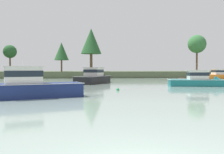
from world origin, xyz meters
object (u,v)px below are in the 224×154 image
dinghy_grey (184,79)px  mooring_buoy_green (118,90)px  cruiser_teal (203,83)px  cruiser_navy (22,91)px  cruiser_orange (222,76)px  cruiser_black (95,80)px  dinghy_white (29,79)px

dinghy_grey → mooring_buoy_green: size_ratio=7.58×
dinghy_grey → mooring_buoy_green: bearing=-125.7°
cruiser_teal → mooring_buoy_green: (-14.19, -6.05, -0.47)m
cruiser_navy → cruiser_orange: bearing=43.3°
mooring_buoy_green → dinghy_grey: bearing=54.3°
cruiser_black → dinghy_grey: bearing=30.3°
dinghy_white → dinghy_grey: 39.99m
cruiser_teal → cruiser_orange: (21.52, 29.66, 0.11)m
cruiser_orange → dinghy_grey: (-13.47, -4.75, -0.51)m
cruiser_teal → cruiser_orange: size_ratio=0.91×
cruiser_navy → dinghy_grey: size_ratio=3.01×
cruiser_black → mooring_buoy_green: 17.09m
cruiser_teal → dinghy_grey: 26.18m
cruiser_black → dinghy_grey: cruiser_black is taller
cruiser_black → dinghy_white: (-15.83, 18.68, -0.53)m
dinghy_white → cruiser_navy: cruiser_navy is taller
cruiser_teal → cruiser_orange: cruiser_teal is taller
dinghy_white → dinghy_grey: dinghy_grey is taller
cruiser_black → mooring_buoy_green: (1.64, -17.01, -0.56)m
cruiser_orange → dinghy_grey: cruiser_orange is taller
dinghy_grey → mooring_buoy_green: dinghy_grey is taller
cruiser_black → cruiser_orange: size_ratio=1.03×
cruiser_black → mooring_buoy_green: cruiser_black is taller
cruiser_orange → cruiser_navy: cruiser_navy is taller
dinghy_white → mooring_buoy_green: 39.73m
cruiser_orange → dinghy_grey: size_ratio=3.14×
cruiser_teal → cruiser_navy: size_ratio=0.95×
cruiser_navy → dinghy_grey: bearing=50.0°
cruiser_black → cruiser_orange: cruiser_black is taller
cruiser_black → cruiser_orange: (37.35, 18.71, 0.02)m
cruiser_orange → cruiser_navy: (-45.45, -42.84, -0.01)m
cruiser_navy → dinghy_grey: cruiser_navy is taller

